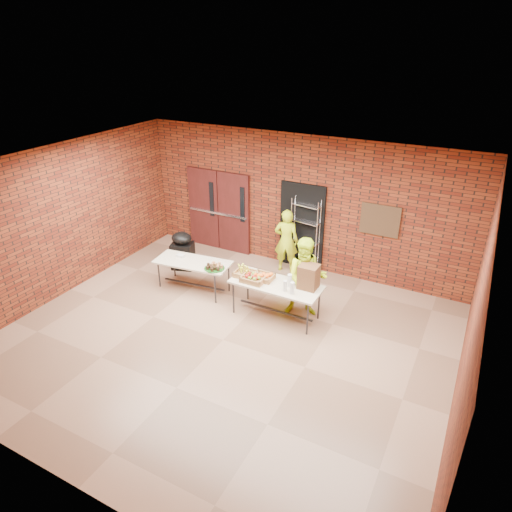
{
  "coord_description": "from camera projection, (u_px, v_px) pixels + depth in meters",
  "views": [
    {
      "loc": [
        3.8,
        -5.87,
        5.2
      ],
      "look_at": [
        -0.04,
        1.4,
        1.14
      ],
      "focal_mm": 32.0,
      "sensor_mm": 36.0,
      "label": 1
    }
  ],
  "objects": [
    {
      "name": "cup_stack_mid",
      "position": [
        292.0,
        288.0,
        8.55
      ],
      "size": [
        0.08,
        0.08,
        0.25
      ],
      "primitive_type": "cylinder",
      "color": "silver",
      "rests_on": "table_right"
    },
    {
      "name": "basket_oranges",
      "position": [
        263.0,
        277.0,
        9.09
      ],
      "size": [
        0.42,
        0.33,
        0.13
      ],
      "color": "olive",
      "rests_on": "table_right"
    },
    {
      "name": "cup_stack_front",
      "position": [
        285.0,
        286.0,
        8.66
      ],
      "size": [
        0.07,
        0.07,
        0.22
      ],
      "primitive_type": "cylinder",
      "color": "silver",
      "rests_on": "table_right"
    },
    {
      "name": "covered_grill",
      "position": [
        182.0,
        250.0,
        10.97
      ],
      "size": [
        0.61,
        0.56,
        0.92
      ],
      "rotation": [
        0.0,
        0.0,
        0.32
      ],
      "color": "black",
      "rests_on": "room"
    },
    {
      "name": "double_doors",
      "position": [
        219.0,
        211.0,
        11.73
      ],
      "size": [
        1.78,
        0.12,
        2.1
      ],
      "color": "#421413",
      "rests_on": "room"
    },
    {
      "name": "table_left",
      "position": [
        193.0,
        264.0,
        9.97
      ],
      "size": [
        1.74,
        0.89,
        0.69
      ],
      "rotation": [
        0.0,
        0.0,
        0.12
      ],
      "color": "#C2B194",
      "rests_on": "room"
    },
    {
      "name": "dark_doorway",
      "position": [
        302.0,
        226.0,
        10.78
      ],
      "size": [
        1.1,
        0.06,
        2.1
      ],
      "primitive_type": "cube",
      "color": "black",
      "rests_on": "room"
    },
    {
      "name": "muffin_tray",
      "position": [
        214.0,
        267.0,
        9.62
      ],
      "size": [
        0.43,
        0.43,
        0.11
      ],
      "color": "#164813",
      "rests_on": "table_left"
    },
    {
      "name": "basket_bananas",
      "position": [
        246.0,
        274.0,
        9.2
      ],
      "size": [
        0.44,
        0.34,
        0.14
      ],
      "color": "olive",
      "rests_on": "table_right"
    },
    {
      "name": "wire_rack",
      "position": [
        305.0,
        235.0,
        10.68
      ],
      "size": [
        0.69,
        0.32,
        1.8
      ],
      "primitive_type": null,
      "rotation": [
        0.0,
        0.0,
        -0.16
      ],
      "color": "silver",
      "rests_on": "room"
    },
    {
      "name": "coffee_dispenser",
      "position": [
        309.0,
        277.0,
        8.72
      ],
      "size": [
        0.36,
        0.33,
        0.48
      ],
      "primitive_type": "cube",
      "color": "brown",
      "rests_on": "table_right"
    },
    {
      "name": "volunteer_woman",
      "position": [
        286.0,
        241.0,
        10.72
      ],
      "size": [
        0.65,
        0.51,
        1.55
      ],
      "primitive_type": "imported",
      "rotation": [
        0.0,
        0.0,
        3.42
      ],
      "color": "#C8E919",
      "rests_on": "room"
    },
    {
      "name": "basket_apples",
      "position": [
        253.0,
        278.0,
        9.02
      ],
      "size": [
        0.46,
        0.36,
        0.14
      ],
      "color": "olive",
      "rests_on": "table_right"
    },
    {
      "name": "room",
      "position": [
        220.0,
        264.0,
        7.84
      ],
      "size": [
        8.08,
        7.08,
        3.28
      ],
      "color": "brown",
      "rests_on": "ground"
    },
    {
      "name": "volunteer_man",
      "position": [
        306.0,
        278.0,
        8.99
      ],
      "size": [
        0.99,
        0.89,
        1.67
      ],
      "primitive_type": "imported",
      "rotation": [
        0.0,
        0.0,
        0.38
      ],
      "color": "#C8E919",
      "rests_on": "room"
    },
    {
      "name": "cup_stack_back",
      "position": [
        290.0,
        281.0,
        8.79
      ],
      "size": [
        0.09,
        0.09,
        0.27
      ],
      "primitive_type": "cylinder",
      "color": "silver",
      "rests_on": "table_right"
    },
    {
      "name": "napkin_box",
      "position": [
        181.0,
        256.0,
        10.13
      ],
      "size": [
        0.17,
        0.11,
        0.06
      ],
      "primitive_type": "cube",
      "color": "silver",
      "rests_on": "table_left"
    },
    {
      "name": "bronze_plaque",
      "position": [
        380.0,
        220.0,
        9.8
      ],
      "size": [
        0.85,
        0.04,
        0.7
      ],
      "primitive_type": "cube",
      "color": "#422B1A",
      "rests_on": "room"
    },
    {
      "name": "table_right",
      "position": [
        276.0,
        286.0,
        8.98
      ],
      "size": [
        1.82,
        0.77,
        0.75
      ],
      "rotation": [
        0.0,
        0.0,
        -0.01
      ],
      "color": "#C2B194",
      "rests_on": "room"
    }
  ]
}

